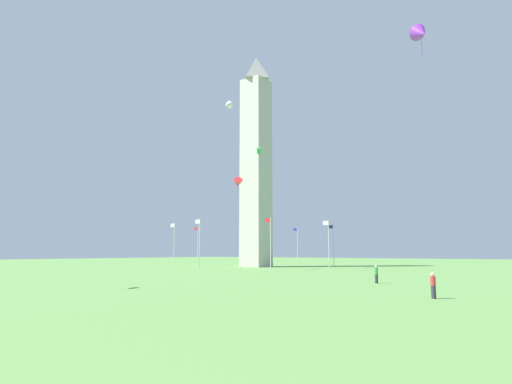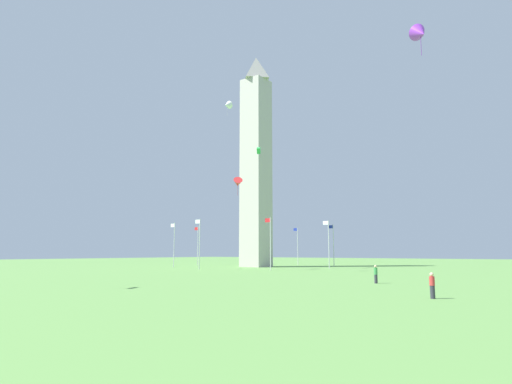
{
  "view_description": "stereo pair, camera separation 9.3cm",
  "coord_description": "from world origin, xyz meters",
  "px_view_note": "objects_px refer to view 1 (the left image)",
  "views": [
    {
      "loc": [
        -50.37,
        68.07,
        2.85
      ],
      "look_at": [
        0.0,
        0.0,
        14.79
      ],
      "focal_mm": 29.99,
      "sensor_mm": 36.0,
      "label": 1
    },
    {
      "loc": [
        -50.44,
        68.02,
        2.85
      ],
      "look_at": [
        0.0,
        0.0,
        14.79
      ],
      "focal_mm": 29.99,
      "sensor_mm": 36.0,
      "label": 2
    }
  ],
  "objects_px": {
    "flagpole_nw": "(246,245)",
    "kite_white_delta": "(227,105)",
    "flagpole_s": "(329,242)",
    "flagpole_sw": "(333,243)",
    "flagpole_n": "(198,244)",
    "flagpole_se": "(270,241)",
    "kite_red_delta": "(238,183)",
    "obelisk_monument": "(256,159)",
    "kite_purple_delta": "(421,33)",
    "flagpole_e": "(199,242)",
    "flagpole_ne": "(174,243)",
    "flagpole_w": "(297,244)",
    "kite_green_box": "(259,151)",
    "person_red_shirt": "(433,286)",
    "person_green_shirt": "(376,274)"
  },
  "relations": [
    {
      "from": "person_red_shirt",
      "to": "kite_red_delta",
      "type": "relative_size",
      "value": 0.5
    },
    {
      "from": "flagpole_s",
      "to": "flagpole_sw",
      "type": "height_order",
      "value": "same"
    },
    {
      "from": "flagpole_n",
      "to": "person_green_shirt",
      "type": "height_order",
      "value": "flagpole_n"
    },
    {
      "from": "flagpole_s",
      "to": "flagpole_w",
      "type": "distance_m",
      "value": 22.44
    },
    {
      "from": "flagpole_ne",
      "to": "kite_red_delta",
      "type": "bearing_deg",
      "value": 175.47
    },
    {
      "from": "obelisk_monument",
      "to": "flagpole_se",
      "type": "height_order",
      "value": "obelisk_monument"
    },
    {
      "from": "flagpole_s",
      "to": "flagpole_n",
      "type": "bearing_deg",
      "value": -0.0
    },
    {
      "from": "flagpole_se",
      "to": "kite_red_delta",
      "type": "relative_size",
      "value": 2.63
    },
    {
      "from": "person_red_shirt",
      "to": "kite_green_box",
      "type": "relative_size",
      "value": 0.84
    },
    {
      "from": "flagpole_e",
      "to": "flagpole_w",
      "type": "distance_m",
      "value": 31.74
    },
    {
      "from": "obelisk_monument",
      "to": "flagpole_s",
      "type": "distance_m",
      "value": 23.24
    },
    {
      "from": "flagpole_ne",
      "to": "person_red_shirt",
      "type": "xyz_separation_m",
      "value": [
        -54.41,
        28.61,
        -3.81
      ]
    },
    {
      "from": "person_green_shirt",
      "to": "kite_purple_delta",
      "type": "bearing_deg",
      "value": 149.72
    },
    {
      "from": "flagpole_nw",
      "to": "kite_purple_delta",
      "type": "xyz_separation_m",
      "value": [
        -53.05,
        45.08,
        15.89
      ]
    },
    {
      "from": "obelisk_monument",
      "to": "flagpole_ne",
      "type": "bearing_deg",
      "value": 44.85
    },
    {
      "from": "flagpole_se",
      "to": "person_green_shirt",
      "type": "height_order",
      "value": "flagpole_se"
    },
    {
      "from": "flagpole_e",
      "to": "person_green_shirt",
      "type": "distance_m",
      "value": 38.12
    },
    {
      "from": "flagpole_s",
      "to": "kite_green_box",
      "type": "relative_size",
      "value": 4.42
    },
    {
      "from": "flagpole_n",
      "to": "kite_white_delta",
      "type": "xyz_separation_m",
      "value": [
        -16.66,
        9.95,
        25.33
      ]
    },
    {
      "from": "flagpole_n",
      "to": "flagpole_se",
      "type": "bearing_deg",
      "value": 157.5
    },
    {
      "from": "flagpole_e",
      "to": "obelisk_monument",
      "type": "bearing_deg",
      "value": -90.21
    },
    {
      "from": "person_red_shirt",
      "to": "kite_purple_delta",
      "type": "distance_m",
      "value": 20.63
    },
    {
      "from": "flagpole_w",
      "to": "kite_white_delta",
      "type": "distance_m",
      "value": 36.18
    },
    {
      "from": "obelisk_monument",
      "to": "flagpole_sw",
      "type": "xyz_separation_m",
      "value": [
        -11.16,
        -11.22,
        -17.03
      ]
    },
    {
      "from": "kite_purple_delta",
      "to": "kite_white_delta",
      "type": "relative_size",
      "value": 0.96
    },
    {
      "from": "person_green_shirt",
      "to": "flagpole_n",
      "type": "bearing_deg",
      "value": -23.65
    },
    {
      "from": "kite_white_delta",
      "to": "flagpole_se",
      "type": "bearing_deg",
      "value": 173.04
    },
    {
      "from": "kite_green_box",
      "to": "flagpole_e",
      "type": "bearing_deg",
      "value": -5.27
    },
    {
      "from": "person_green_shirt",
      "to": "kite_red_delta",
      "type": "relative_size",
      "value": 0.52
    },
    {
      "from": "flagpole_w",
      "to": "person_red_shirt",
      "type": "distance_m",
      "value": 70.59
    },
    {
      "from": "kite_red_delta",
      "to": "flagpole_w",
      "type": "bearing_deg",
      "value": -79.03
    },
    {
      "from": "obelisk_monument",
      "to": "kite_purple_delta",
      "type": "relative_size",
      "value": 15.34
    },
    {
      "from": "flagpole_e",
      "to": "flagpole_se",
      "type": "distance_m",
      "value": 12.15
    },
    {
      "from": "flagpole_n",
      "to": "flagpole_nw",
      "type": "height_order",
      "value": "same"
    },
    {
      "from": "flagpole_n",
      "to": "kite_green_box",
      "type": "height_order",
      "value": "kite_green_box"
    },
    {
      "from": "flagpole_ne",
      "to": "kite_green_box",
      "type": "relative_size",
      "value": 4.42
    },
    {
      "from": "flagpole_ne",
      "to": "person_green_shirt",
      "type": "bearing_deg",
      "value": 158.93
    },
    {
      "from": "obelisk_monument",
      "to": "kite_red_delta",
      "type": "height_order",
      "value": "obelisk_monument"
    },
    {
      "from": "person_green_shirt",
      "to": "flagpole_sw",
      "type": "bearing_deg",
      "value": -53.04
    },
    {
      "from": "flagpole_n",
      "to": "flagpole_e",
      "type": "relative_size",
      "value": 1.0
    },
    {
      "from": "flagpole_se",
      "to": "flagpole_e",
      "type": "bearing_deg",
      "value": 22.5
    },
    {
      "from": "flagpole_ne",
      "to": "flagpole_w",
      "type": "relative_size",
      "value": 1.0
    },
    {
      "from": "person_red_shirt",
      "to": "kite_red_delta",
      "type": "bearing_deg",
      "value": -6.14
    },
    {
      "from": "flagpole_nw",
      "to": "kite_white_delta",
      "type": "bearing_deg",
      "value": 119.57
    },
    {
      "from": "person_green_shirt",
      "to": "kite_purple_delta",
      "type": "distance_m",
      "value": 21.18
    },
    {
      "from": "flagpole_n",
      "to": "flagpole_w",
      "type": "height_order",
      "value": "same"
    },
    {
      "from": "flagpole_e",
      "to": "flagpole_se",
      "type": "xyz_separation_m",
      "value": [
        -11.22,
        -4.65,
        0.0
      ]
    },
    {
      "from": "kite_purple_delta",
      "to": "flagpole_n",
      "type": "bearing_deg",
      "value": -30.41
    },
    {
      "from": "person_green_shirt",
      "to": "kite_green_box",
      "type": "bearing_deg",
      "value": -22.6
    },
    {
      "from": "flagpole_ne",
      "to": "kite_white_delta",
      "type": "bearing_deg",
      "value": -173.95
    }
  ]
}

